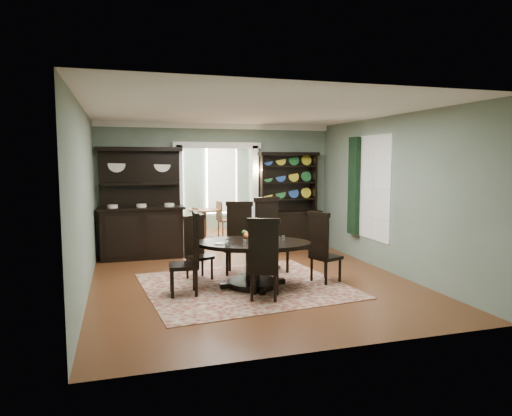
{
  "coord_description": "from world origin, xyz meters",
  "views": [
    {
      "loc": [
        -2.21,
        -7.56,
        2.17
      ],
      "look_at": [
        0.23,
        0.6,
        1.26
      ],
      "focal_mm": 32.0,
      "sensor_mm": 36.0,
      "label": 1
    }
  ],
  "objects_px": {
    "parlor_table": "(204,220)",
    "welsh_dresser": "(289,214)",
    "dining_table": "(253,255)",
    "sideboard": "(142,220)"
  },
  "relations": [
    {
      "from": "parlor_table",
      "to": "dining_table",
      "type": "bearing_deg",
      "value": -90.64
    },
    {
      "from": "dining_table",
      "to": "parlor_table",
      "type": "bearing_deg",
      "value": 108.76
    },
    {
      "from": "dining_table",
      "to": "sideboard",
      "type": "bearing_deg",
      "value": 139.52
    },
    {
      "from": "sideboard",
      "to": "parlor_table",
      "type": "distance_m",
      "value": 2.67
    },
    {
      "from": "sideboard",
      "to": "welsh_dresser",
      "type": "relative_size",
      "value": 1.04
    },
    {
      "from": "sideboard",
      "to": "welsh_dresser",
      "type": "height_order",
      "value": "sideboard"
    },
    {
      "from": "dining_table",
      "to": "sideboard",
      "type": "relative_size",
      "value": 0.95
    },
    {
      "from": "sideboard",
      "to": "welsh_dresser",
      "type": "bearing_deg",
      "value": 0.9
    },
    {
      "from": "parlor_table",
      "to": "welsh_dresser",
      "type": "bearing_deg",
      "value": -48.62
    },
    {
      "from": "dining_table",
      "to": "welsh_dresser",
      "type": "height_order",
      "value": "welsh_dresser"
    }
  ]
}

